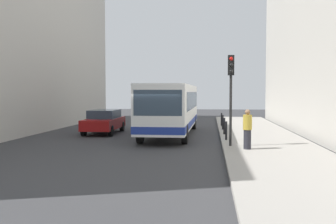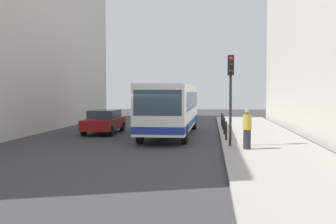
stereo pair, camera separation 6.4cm
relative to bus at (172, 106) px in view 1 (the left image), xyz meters
name	(u,v)px [view 1 (the left image)]	position (x,y,z in m)	size (l,w,h in m)	color
ground_plane	(156,145)	(-0.31, -4.50, -1.73)	(80.00, 80.00, 0.00)	#38383A
sidewalk	(269,145)	(5.09, -4.50, -1.65)	(4.40, 40.00, 0.15)	#9E9991
bus	(172,106)	(0.00, 0.00, 0.00)	(2.69, 11.06, 3.00)	white
car_beside_bus	(104,121)	(-4.30, 0.44, -0.94)	(1.89, 4.41, 1.48)	maroon
traffic_light	(231,83)	(3.24, -5.54, 1.28)	(0.28, 0.33, 4.10)	black
bollard_near	(226,131)	(3.14, -3.33, -1.10)	(0.11, 0.11, 0.95)	black
bollard_mid	(224,126)	(3.14, -0.56, -1.10)	(0.11, 0.11, 0.95)	black
bollard_far	(223,122)	(3.14, 2.21, -1.10)	(0.11, 0.11, 0.95)	black
bollard_farthest	(222,119)	(3.14, 4.98, -1.10)	(0.11, 0.11, 0.95)	black
pedestrian_near_signal	(247,129)	(3.91, -6.46, -0.72)	(0.38, 0.38, 1.70)	#26262D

